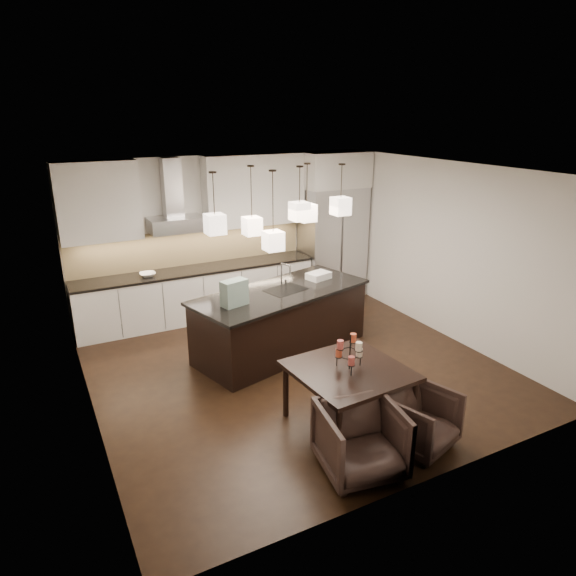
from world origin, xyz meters
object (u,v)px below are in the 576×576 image
refrigerator (332,243)px  dining_table (348,397)px  armchair_left (361,440)px  armchair_right (420,419)px  island_body (281,322)px

refrigerator → dining_table: (-2.22, -3.93, -0.71)m
armchair_left → refrigerator: bearing=70.9°
armchair_left → armchair_right: 0.83m
refrigerator → dining_table: 4.57m
refrigerator → armchair_right: 5.01m
dining_table → armchair_left: size_ratio=1.50×
island_body → armchair_right: size_ratio=3.70×
armchair_left → armchair_right: size_ratio=1.13×
dining_table → armchair_right: size_ratio=1.69×
armchair_right → island_body: bearing=78.0°
refrigerator → island_body: size_ratio=0.81×
dining_table → armchair_right: 0.85m
island_body → armchair_right: bearing=-99.5°
armchair_left → armchair_right: armchair_left is taller
dining_table → armchair_left: (-0.35, -0.76, 0.00)m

